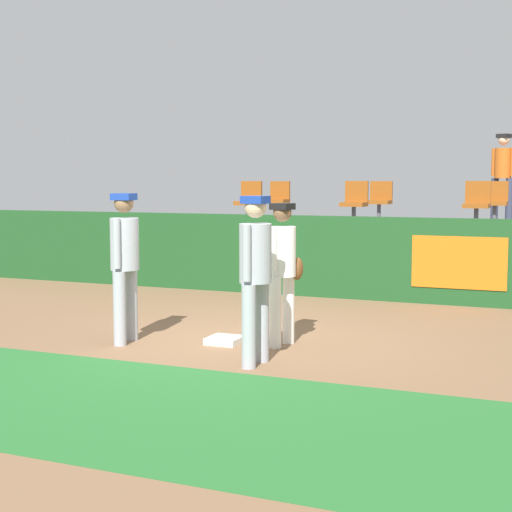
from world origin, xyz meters
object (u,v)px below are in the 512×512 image
(player_fielder_home, at_px, (283,264))
(player_coach_visitor, at_px, (255,268))
(seat_back_center, at_px, (380,199))
(first_base, at_px, (225,340))
(seat_front_left, at_px, (249,199))
(spectator_hooded, at_px, (503,171))
(seat_back_left, at_px, (278,198))
(seat_back_right, at_px, (495,200))
(player_runner_visitor, at_px, (125,257))
(seat_front_center, at_px, (355,201))
(seat_front_right, at_px, (477,202))

(player_fielder_home, xyz_separation_m, player_coach_visitor, (0.08, -1.04, 0.07))
(player_coach_visitor, distance_m, seat_back_center, 8.31)
(first_base, relative_size, seat_front_left, 0.48)
(player_coach_visitor, relative_size, spectator_hooded, 1.01)
(player_coach_visitor, distance_m, seat_back_left, 8.79)
(seat_back_center, relative_size, seat_back_right, 1.00)
(first_base, bearing_deg, seat_front_left, 110.42)
(player_runner_visitor, xyz_separation_m, seat_front_left, (-0.93, 6.03, 0.57))
(player_fielder_home, height_order, player_runner_visitor, player_runner_visitor)
(first_base, xyz_separation_m, player_fielder_home, (0.71, 0.17, 0.97))
(first_base, xyz_separation_m, seat_front_center, (0.10, 5.59, 1.61))
(seat_front_right, distance_m, seat_front_left, 4.43)
(first_base, relative_size, seat_front_center, 0.48)
(seat_back_left, bearing_deg, spectator_hooded, 13.58)
(player_runner_visitor, bearing_deg, seat_back_left, -179.37)
(first_base, bearing_deg, player_runner_visitor, -159.13)
(player_fielder_home, xyz_separation_m, player_runner_visitor, (-1.86, -0.61, 0.07))
(spectator_hooded, bearing_deg, seat_front_right, 106.86)
(first_base, relative_size, player_runner_visitor, 0.22)
(player_runner_visitor, xyz_separation_m, seat_front_right, (3.50, 6.03, 0.57))
(seat_back_left, bearing_deg, seat_back_center, 0.00)
(seat_back_right, xyz_separation_m, spectator_hooded, (0.03, 1.13, 0.59))
(player_coach_visitor, distance_m, seat_front_right, 6.68)
(player_runner_visitor, bearing_deg, first_base, 104.22)
(seat_back_left, bearing_deg, first_base, -73.76)
(seat_front_center, relative_size, seat_back_right, 1.00)
(seat_front_left, bearing_deg, first_base, -69.58)
(first_base, bearing_deg, player_fielder_home, 13.28)
(seat_front_center, bearing_deg, seat_front_left, -180.00)
(seat_front_right, relative_size, spectator_hooded, 0.46)
(seat_back_center, bearing_deg, seat_back_right, 0.00)
(spectator_hooded, bearing_deg, seat_back_left, 33.91)
(seat_front_left, relative_size, seat_back_right, 1.00)
(player_coach_visitor, distance_m, spectator_hooded, 9.63)
(seat_front_right, bearing_deg, first_base, -112.74)
(player_fielder_home, bearing_deg, seat_front_left, -142.36)
(player_coach_visitor, bearing_deg, seat_front_right, 169.38)
(player_fielder_home, height_order, seat_front_center, seat_front_center)
(player_fielder_home, distance_m, seat_front_center, 5.50)
(seat_front_right, relative_size, seat_back_left, 1.00)
(player_runner_visitor, relative_size, spectator_hooded, 1.01)
(spectator_hooded, bearing_deg, seat_front_center, 70.80)
(player_runner_visitor, distance_m, seat_back_left, 7.92)
(first_base, bearing_deg, seat_back_left, 106.24)
(seat_back_left, bearing_deg, seat_front_right, -21.82)
(seat_front_center, distance_m, seat_back_right, 2.99)
(player_runner_visitor, xyz_separation_m, seat_back_left, (-1.00, 7.83, 0.57))
(seat_back_center, bearing_deg, player_fielder_home, -85.63)
(seat_back_center, bearing_deg, seat_front_center, -91.56)
(player_coach_visitor, height_order, seat_front_left, seat_front_left)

